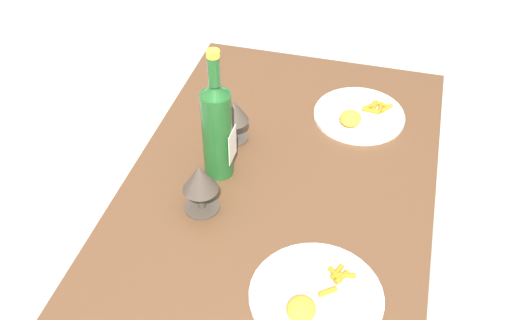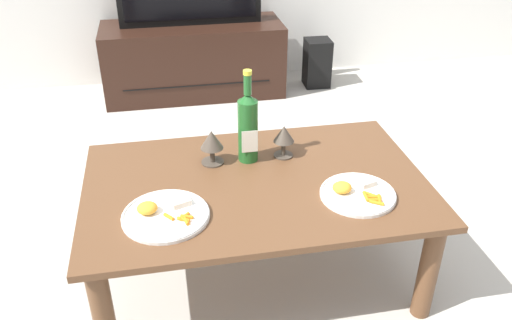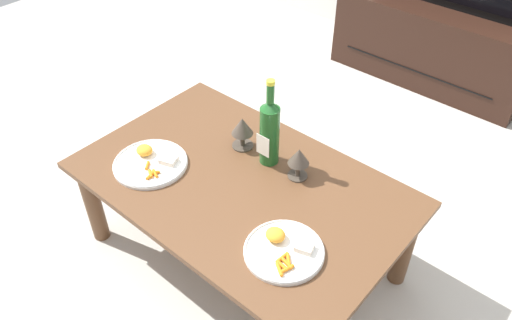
% 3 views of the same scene
% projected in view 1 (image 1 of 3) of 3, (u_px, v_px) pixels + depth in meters
% --- Properties ---
extents(ground_plane, '(6.40, 6.40, 0.00)m').
position_uv_depth(ground_plane, '(276.00, 286.00, 1.88)').
color(ground_plane, '#B7B2A8').
extents(dining_table, '(1.24, 0.78, 0.44)m').
position_uv_depth(dining_table, '(279.00, 201.00, 1.64)').
color(dining_table, brown).
rests_on(dining_table, ground_plane).
extents(wine_bottle, '(0.08, 0.08, 0.37)m').
position_uv_depth(wine_bottle, '(217.00, 127.00, 1.53)').
color(wine_bottle, '#1E5923').
rests_on(wine_bottle, dining_table).
extents(goblet_left, '(0.09, 0.09, 0.14)m').
position_uv_depth(goblet_left, '(200.00, 181.00, 1.47)').
color(goblet_left, '#473D33').
rests_on(goblet_left, dining_table).
extents(goblet_right, '(0.08, 0.08, 0.13)m').
position_uv_depth(goblet_right, '(234.00, 113.00, 1.67)').
color(goblet_right, '#473D33').
rests_on(goblet_right, dining_table).
extents(dinner_plate_left, '(0.29, 0.29, 0.05)m').
position_uv_depth(dinner_plate_left, '(315.00, 295.00, 1.32)').
color(dinner_plate_left, white).
rests_on(dinner_plate_left, dining_table).
extents(dinner_plate_right, '(0.26, 0.26, 0.05)m').
position_uv_depth(dinner_plate_right, '(358.00, 114.00, 1.80)').
color(dinner_plate_right, white).
rests_on(dinner_plate_right, dining_table).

